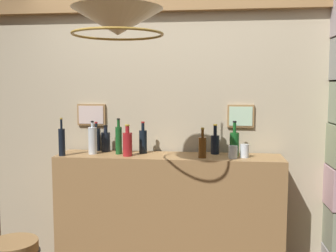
# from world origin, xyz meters

# --- Properties ---
(panelled_rear_partition) EXTENTS (3.31, 0.15, 2.47)m
(panelled_rear_partition) POSITION_xyz_m (-0.00, 1.10, 1.31)
(panelled_rear_partition) COLOR #BCAD8E
(panelled_rear_partition) RESTS_ON ground
(bar_shelf_unit) EXTENTS (1.87, 0.39, 1.11)m
(bar_shelf_unit) POSITION_xyz_m (0.00, 0.83, 0.56)
(bar_shelf_unit) COLOR #9E7547
(bar_shelf_unit) RESTS_ON ground
(liquor_bottle_sherry) EXTENTS (0.08, 0.08, 0.23)m
(liquor_bottle_sherry) POSITION_xyz_m (-0.57, 0.95, 1.20)
(liquor_bottle_sherry) COLOR black
(liquor_bottle_sherry) RESTS_ON bar_shelf_unit
(liquor_bottle_vermouth) EXTENTS (0.08, 0.08, 0.26)m
(liquor_bottle_vermouth) POSITION_xyz_m (-0.33, 0.75, 1.22)
(liquor_bottle_vermouth) COLOR maroon
(liquor_bottle_vermouth) RESTS_ON bar_shelf_unit
(liquor_bottle_rum) EXTENTS (0.06, 0.06, 0.24)m
(liquor_bottle_rum) POSITION_xyz_m (0.28, 0.75, 1.20)
(liquor_bottle_rum) COLOR brown
(liquor_bottle_rum) RESTS_ON bar_shelf_unit
(liquor_bottle_whiskey) EXTENTS (0.07, 0.07, 0.26)m
(liquor_bottle_whiskey) POSITION_xyz_m (-0.66, 0.98, 1.22)
(liquor_bottle_whiskey) COLOR black
(liquor_bottle_whiskey) RESTS_ON bar_shelf_unit
(liquor_bottle_mezcal) EXTENTS (0.08, 0.08, 0.29)m
(liquor_bottle_mezcal) POSITION_xyz_m (0.54, 0.89, 1.22)
(liquor_bottle_mezcal) COLOR #185620
(liquor_bottle_mezcal) RESTS_ON bar_shelf_unit
(liquor_bottle_rye) EXTENTS (0.07, 0.07, 0.25)m
(liquor_bottle_rye) POSITION_xyz_m (0.38, 0.94, 1.20)
(liquor_bottle_rye) COLOR black
(liquor_bottle_rye) RESTS_ON bar_shelf_unit
(liquor_bottle_port) EXTENTS (0.05, 0.05, 0.31)m
(liquor_bottle_port) POSITION_xyz_m (-0.87, 0.70, 1.23)
(liquor_bottle_port) COLOR black
(liquor_bottle_port) RESTS_ON bar_shelf_unit
(liquor_bottle_scotch) EXTENTS (0.07, 0.07, 0.27)m
(liquor_bottle_scotch) POSITION_xyz_m (-0.23, 0.90, 1.22)
(liquor_bottle_scotch) COLOR black
(liquor_bottle_scotch) RESTS_ON bar_shelf_unit
(liquor_bottle_bourbon) EXTENTS (0.05, 0.05, 0.30)m
(liquor_bottle_bourbon) POSITION_xyz_m (-0.43, 0.84, 1.24)
(liquor_bottle_bourbon) COLOR #185121
(liquor_bottle_bourbon) RESTS_ON bar_shelf_unit
(liquor_bottle_gin) EXTENTS (0.07, 0.07, 0.28)m
(liquor_bottle_gin) POSITION_xyz_m (-0.65, 0.82, 1.23)
(liquor_bottle_gin) COLOR silver
(liquor_bottle_gin) RESTS_ON bar_shelf_unit
(glass_tumbler_rocks) EXTENTS (0.07, 0.07, 0.11)m
(glass_tumbler_rocks) POSITION_xyz_m (0.62, 0.80, 1.17)
(glass_tumbler_rocks) COLOR silver
(glass_tumbler_rocks) RESTS_ON bar_shelf_unit
(glass_tumbler_highball) EXTENTS (0.07, 0.07, 0.10)m
(glass_tumbler_highball) POSITION_xyz_m (0.52, 0.75, 1.16)
(glass_tumbler_highball) COLOR silver
(glass_tumbler_highball) RESTS_ON bar_shelf_unit
(pendant_lamp) EXTENTS (0.57, 0.57, 0.61)m
(pendant_lamp) POSITION_xyz_m (-0.23, 0.06, 2.07)
(pendant_lamp) COLOR #EFE5C6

